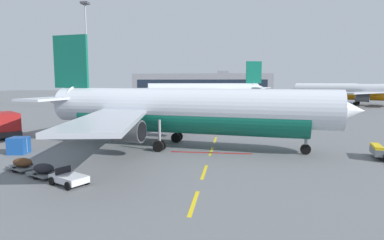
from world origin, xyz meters
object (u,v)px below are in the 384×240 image
airliner_foreground (181,110)px  apron_light_mast_near (87,44)px  airliner_far_center (352,91)px  uld_cargo_container (19,145)px  baggage_train (44,170)px  fuel_service_truck (4,124)px  airliner_mid_left (206,92)px

airliner_foreground → apron_light_mast_near: 54.44m
airliner_far_center → uld_cargo_container: bearing=-126.9°
airliner_far_center → baggage_train: bearing=-121.0°
fuel_service_truck → airliner_far_center: bearing=46.0°
airliner_mid_left → uld_cargo_container: (-12.57, -63.46, -3.35)m
airliner_foreground → airliner_mid_left: airliner_mid_left is taller
airliner_far_center → fuel_service_truck: bearing=-134.0°
apron_light_mast_near → fuel_service_truck: bearing=-79.0°
airliner_mid_left → uld_cargo_container: 64.78m
airliner_far_center → airliner_mid_left: bearing=-166.9°
fuel_service_truck → uld_cargo_container: bearing=-46.4°
airliner_foreground → apron_light_mast_near: apron_light_mast_near is taller
airliner_far_center → apron_light_mast_near: (-70.76, -24.81, 12.01)m
airliner_mid_left → baggage_train: (-5.65, -70.35, -3.62)m
airliner_foreground → airliner_mid_left: bearing=92.4°
airliner_far_center → apron_light_mast_near: bearing=-160.7°
baggage_train → uld_cargo_container: size_ratio=4.64×
airliner_foreground → fuel_service_truck: bearing=172.5°
uld_cargo_container → airliner_far_center: bearing=53.1°
airliner_mid_left → uld_cargo_container: size_ratio=20.07×
baggage_train → apron_light_mast_near: apron_light_mast_near is taller
fuel_service_truck → uld_cargo_container: (7.86, -8.26, -0.85)m
baggage_train → uld_cargo_container: uld_cargo_container is taller
airliner_foreground → uld_cargo_container: (-15.03, -5.23, -3.15)m
airliner_foreground → uld_cargo_container: bearing=-160.8°
airliner_far_center → airliner_foreground: bearing=-120.5°
fuel_service_truck → apron_light_mast_near: size_ratio=0.26×
airliner_foreground → airliner_mid_left: size_ratio=0.97×
baggage_train → airliner_foreground: bearing=56.2°
airliner_foreground → fuel_service_truck: 23.20m
airliner_mid_left → fuel_service_truck: size_ratio=5.19×
uld_cargo_container → airliner_mid_left: bearing=78.8°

